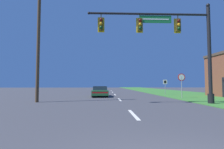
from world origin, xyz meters
TOP-DOWN VIEW (x-y plane):
  - grass_verge_right at (10.50, 30.00)m, footprint 10.00×110.00m
  - road_center_line at (0.00, 22.00)m, footprint 0.16×34.80m
  - signal_mast at (3.86, 10.30)m, footprint 9.27×0.47m
  - car_ahead at (-1.97, 18.48)m, footprint 1.98×4.56m
  - stop_sign at (6.55, 15.50)m, footprint 0.76×0.07m
  - route_sign_post at (6.85, 21.35)m, footprint 0.55×0.06m
  - utility_pole_near at (-6.80, 12.00)m, footprint 1.80×0.26m

SIDE VIEW (x-z plane):
  - road_center_line at x=0.00m, z-range 0.00..0.01m
  - grass_verge_right at x=10.50m, z-range 0.00..0.04m
  - car_ahead at x=-1.97m, z-range 0.01..1.20m
  - route_sign_post at x=6.85m, z-range 0.51..2.54m
  - stop_sign at x=6.55m, z-range 0.61..3.12m
  - signal_mast at x=3.86m, z-range 0.94..8.42m
  - utility_pole_near at x=-6.80m, z-range 0.16..11.06m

